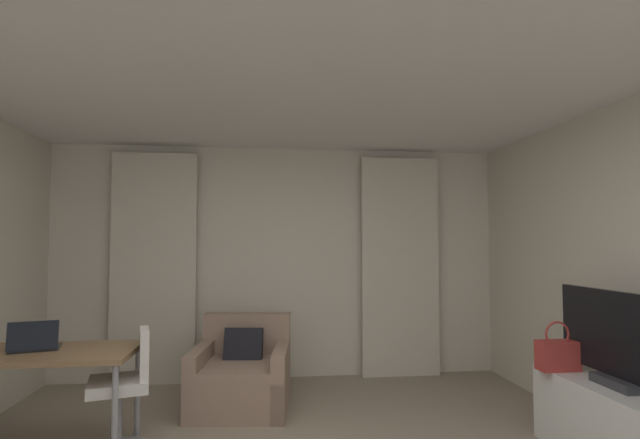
{
  "coord_description": "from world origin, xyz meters",
  "views": [
    {
      "loc": [
        -0.19,
        -2.47,
        1.51
      ],
      "look_at": [
        0.28,
        1.49,
        1.71
      ],
      "focal_mm": 26.82,
      "sensor_mm": 36.0,
      "label": 1
    }
  ],
  "objects": [
    {
      "name": "wall_window",
      "position": [
        0.0,
        3.03,
        1.3
      ],
      "size": [
        5.12,
        0.06,
        2.6
      ],
      "color": "beige",
      "rests_on": "ground"
    },
    {
      "name": "ceiling",
      "position": [
        0.0,
        0.0,
        2.63
      ],
      "size": [
        5.12,
        6.12,
        0.06
      ],
      "primitive_type": "cube",
      "color": "white",
      "rests_on": "wall_left"
    },
    {
      "name": "curtain_left_panel",
      "position": [
        -1.38,
        2.9,
        1.25
      ],
      "size": [
        0.9,
        0.06,
        2.5
      ],
      "color": "beige",
      "rests_on": "ground"
    },
    {
      "name": "curtain_right_panel",
      "position": [
        1.38,
        2.9,
        1.25
      ],
      "size": [
        0.9,
        0.06,
        2.5
      ],
      "color": "beige",
      "rests_on": "ground"
    },
    {
      "name": "armchair",
      "position": [
        -0.39,
        2.06,
        0.27
      ],
      "size": [
        0.94,
        0.96,
        0.81
      ],
      "color": "#997A66",
      "rests_on": "ground"
    },
    {
      "name": "desk",
      "position": [
        -1.72,
        1.18,
        0.68
      ],
      "size": [
        1.2,
        0.68,
        0.74
      ],
      "color": "olive",
      "rests_on": "ground"
    },
    {
      "name": "desk_chair",
      "position": [
        -1.18,
        1.16,
        0.39
      ],
      "size": [
        0.49,
        0.49,
        0.88
      ],
      "color": "gray",
      "rests_on": "ground"
    },
    {
      "name": "laptop",
      "position": [
        -1.82,
        1.2,
        0.79
      ],
      "size": [
        0.37,
        0.32,
        0.22
      ],
      "color": "#2D2D33",
      "rests_on": "desk"
    },
    {
      "name": "tv_console",
      "position": [
        2.18,
        0.5,
        0.28
      ],
      "size": [
        0.49,
        1.28,
        0.55
      ],
      "color": "white",
      "rests_on": "ground"
    },
    {
      "name": "tv_flatscreen",
      "position": [
        2.18,
        0.5,
        0.86
      ],
      "size": [
        0.2,
        1.14,
        0.63
      ],
      "color": "#333338",
      "rests_on": "tv_console"
    },
    {
      "name": "handbag_primary",
      "position": [
        2.02,
        0.94,
        0.67
      ],
      "size": [
        0.3,
        0.14,
        0.37
      ],
      "color": "#B73833",
      "rests_on": "tv_console"
    }
  ]
}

